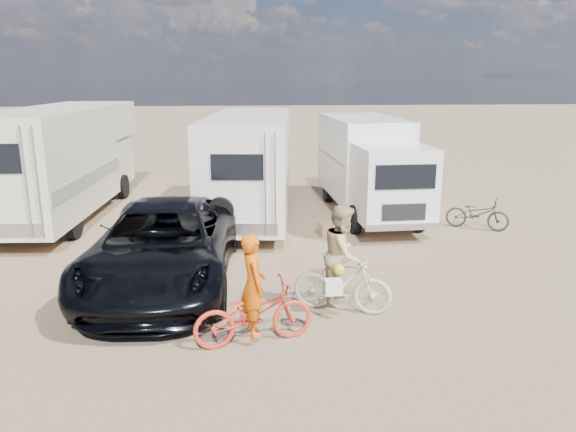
{
  "coord_description": "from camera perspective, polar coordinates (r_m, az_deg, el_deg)",
  "views": [
    {
      "loc": [
        -0.17,
        -9.28,
        4.15
      ],
      "look_at": [
        0.78,
        1.72,
        1.3
      ],
      "focal_mm": 34.01,
      "sensor_mm": 36.0,
      "label": 1
    }
  ],
  "objects": [
    {
      "name": "ground",
      "position": [
        10.17,
        -3.58,
        -9.64
      ],
      "size": [
        140.0,
        140.0,
        0.0
      ],
      "primitive_type": "plane",
      "color": "#907456",
      "rests_on": "ground"
    },
    {
      "name": "rider_woman",
      "position": [
        9.76,
        5.74,
        -5.04
      ],
      "size": [
        0.95,
        1.06,
        1.81
      ],
      "primitive_type": "imported",
      "rotation": [
        0.0,
        0.0,
        1.21
      ],
      "color": "tan",
      "rests_on": "ground"
    },
    {
      "name": "cooler",
      "position": [
        11.76,
        -15.33,
        -5.59
      ],
      "size": [
        0.62,
        0.5,
        0.44
      ],
      "primitive_type": "cube",
      "rotation": [
        0.0,
        0.0,
        -0.21
      ],
      "color": "#2A6982",
      "rests_on": "ground"
    },
    {
      "name": "bike_woman",
      "position": [
        9.88,
        5.69,
        -7.04
      ],
      "size": [
        1.85,
        1.11,
        1.07
      ],
      "primitive_type": "imported",
      "rotation": [
        0.0,
        0.0,
        1.21
      ],
      "color": "beige",
      "rests_on": "ground"
    },
    {
      "name": "rv_left",
      "position": [
        17.64,
        -22.47,
        5.13
      ],
      "size": [
        2.8,
        8.33,
        3.24
      ],
      "primitive_type": null,
      "rotation": [
        0.0,
        0.0,
        -0.05
      ],
      "color": "white",
      "rests_on": "ground"
    },
    {
      "name": "dark_suv",
      "position": [
        11.33,
        -12.84,
        -3.01
      ],
      "size": [
        2.98,
        6.0,
        1.64
      ],
      "primitive_type": "imported",
      "rotation": [
        0.0,
        0.0,
        -0.05
      ],
      "color": "black",
      "rests_on": "ground"
    },
    {
      "name": "crate",
      "position": [
        14.55,
        4.17,
        -1.41
      ],
      "size": [
        0.52,
        0.52,
        0.36
      ],
      "primitive_type": "cube",
      "rotation": [
        0.0,
        0.0,
        0.19
      ],
      "color": "#906A51",
      "rests_on": "ground"
    },
    {
      "name": "bike_man",
      "position": [
        8.76,
        -3.62,
        -10.13
      ],
      "size": [
        2.03,
        1.09,
        1.01
      ],
      "primitive_type": "imported",
      "rotation": [
        0.0,
        0.0,
        1.8
      ],
      "color": "red",
      "rests_on": "ground"
    },
    {
      "name": "rider_man",
      "position": [
        8.63,
        -3.65,
        -8.25
      ],
      "size": [
        0.52,
        0.67,
        1.64
      ],
      "primitive_type": "imported",
      "rotation": [
        0.0,
        0.0,
        1.8
      ],
      "color": "#E35B06",
      "rests_on": "ground"
    },
    {
      "name": "box_truck",
      "position": [
        16.65,
        8.57,
        4.96
      ],
      "size": [
        2.26,
        6.5,
        2.89
      ],
      "primitive_type": null,
      "rotation": [
        0.0,
        0.0,
        0.04
      ],
      "color": "white",
      "rests_on": "ground"
    },
    {
      "name": "bike_parked",
      "position": [
        15.97,
        19.18,
        0.23
      ],
      "size": [
        1.76,
        1.35,
        0.89
      ],
      "primitive_type": "imported",
      "rotation": [
        0.0,
        0.0,
        1.05
      ],
      "color": "#242624",
      "rests_on": "ground"
    },
    {
      "name": "rv_main",
      "position": [
        16.1,
        -3.99,
        5.05
      ],
      "size": [
        2.89,
        7.16,
        3.05
      ],
      "primitive_type": null,
      "rotation": [
        0.0,
        0.0,
        -0.1
      ],
      "color": "white",
      "rests_on": "ground"
    }
  ]
}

